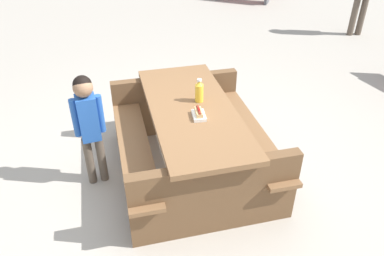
{
  "coord_description": "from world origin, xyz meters",
  "views": [
    {
      "loc": [
        2.99,
        0.25,
        2.52
      ],
      "look_at": [
        0.0,
        0.0,
        0.52
      ],
      "focal_mm": 35.57,
      "sensor_mm": 36.0,
      "label": 1
    }
  ],
  "objects_px": {
    "picnic_table": "(192,135)",
    "soda_bottle": "(199,91)",
    "hotdog_tray": "(199,114)",
    "child_in_coat": "(88,118)"
  },
  "relations": [
    {
      "from": "hotdog_tray",
      "to": "child_in_coat",
      "type": "bearing_deg",
      "value": -86.62
    },
    {
      "from": "picnic_table",
      "to": "soda_bottle",
      "type": "relative_size",
      "value": 9.44
    },
    {
      "from": "picnic_table",
      "to": "soda_bottle",
      "type": "bearing_deg",
      "value": 155.47
    },
    {
      "from": "hotdog_tray",
      "to": "child_in_coat",
      "type": "height_order",
      "value": "child_in_coat"
    },
    {
      "from": "soda_bottle",
      "to": "child_in_coat",
      "type": "bearing_deg",
      "value": -70.55
    },
    {
      "from": "soda_bottle",
      "to": "hotdog_tray",
      "type": "distance_m",
      "value": 0.29
    },
    {
      "from": "picnic_table",
      "to": "child_in_coat",
      "type": "relative_size",
      "value": 1.9
    },
    {
      "from": "picnic_table",
      "to": "soda_bottle",
      "type": "distance_m",
      "value": 0.43
    },
    {
      "from": "hotdog_tray",
      "to": "child_in_coat",
      "type": "distance_m",
      "value": 0.99
    },
    {
      "from": "soda_bottle",
      "to": "hotdog_tray",
      "type": "relative_size",
      "value": 1.14
    }
  ]
}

